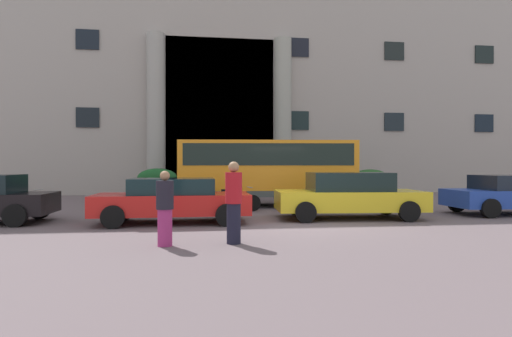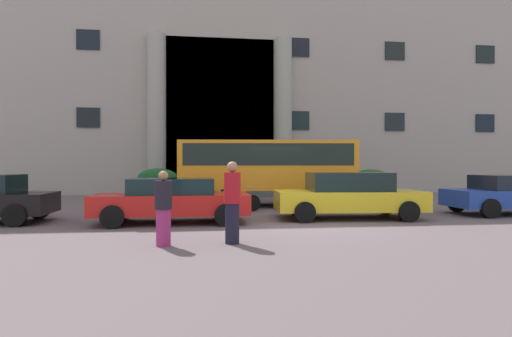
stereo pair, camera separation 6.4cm
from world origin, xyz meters
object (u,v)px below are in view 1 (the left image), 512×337
Objects in this scene: orange_minibus at (267,167)px; parked_coupe_end at (349,195)px; pedestrian_man_red_shirt at (165,209)px; bus_stop_sign at (353,164)px; hedge_planter_far_west at (370,183)px; parked_estate_mid at (173,200)px; motorcycle_far_end at (314,199)px; hedge_planter_west at (157,183)px; hedge_planter_entrance_right at (216,181)px; motorcycle_near_kerb at (20,203)px; scooter_by_planter at (233,199)px; pedestrian_woman_with_bag at (234,202)px.

parked_coupe_end is (1.88, -4.45, -0.86)m from orange_minibus.
orange_minibus is 9.10m from pedestrian_man_red_shirt.
bus_stop_sign reaches higher than hedge_planter_far_west.
motorcycle_far_end is (4.89, 2.40, -0.22)m from parked_estate_mid.
bus_stop_sign is 1.34× the size of hedge_planter_west.
hedge_planter_entrance_right reaches higher than motorcycle_near_kerb.
scooter_by_planter is (1.96, 2.63, -0.22)m from parked_estate_mid.
pedestrian_woman_with_bag is at bearing -32.94° from motorcycle_near_kerb.
parked_estate_mid is (-1.66, -10.17, -0.14)m from hedge_planter_entrance_right.
bus_stop_sign is 3.59m from hedge_planter_far_west.
bus_stop_sign is 7.47m from scooter_by_planter.
hedge_planter_west is 0.99× the size of hedge_planter_far_west.
hedge_planter_west is 1.25× the size of hedge_planter_entrance_right.
bus_stop_sign reaches higher than scooter_by_planter.
bus_stop_sign is 7.06m from parked_coupe_end.
motorcycle_far_end is (-0.55, 2.06, -0.28)m from parked_coupe_end.
hedge_planter_far_west is at bearing -2.17° from hedge_planter_west.
pedestrian_man_red_shirt is at bearing -127.30° from bus_stop_sign.
pedestrian_woman_with_bag reaches higher than hedge_planter_far_west.
motorcycle_far_end is at bearing -131.45° from pedestrian_man_red_shirt.
motorcycle_near_kerb is (-3.65, -7.80, -0.28)m from hedge_planter_west.
pedestrian_woman_with_bag is (-8.53, -13.11, 0.18)m from hedge_planter_far_west.
hedge_planter_west is at bearing 97.37° from parked_estate_mid.
hedge_planter_entrance_right is at bearing 152.25° from bus_stop_sign.
hedge_planter_entrance_right reaches higher than parked_coupe_end.
parked_estate_mid is at bearing -139.13° from scooter_by_planter.
parked_coupe_end is 4.18m from scooter_by_planter.
hedge_planter_far_west reaches higher than motorcycle_near_kerb.
scooter_by_planter is at bearing -65.78° from hedge_planter_west.
hedge_planter_west is at bearing 161.12° from bus_stop_sign.
scooter_by_planter is at bearing -139.11° from hedge_planter_far_west.
parked_estate_mid is 5.51m from motorcycle_near_kerb.
parked_coupe_end is (5.44, 0.34, 0.06)m from parked_estate_mid.
pedestrian_man_red_shirt is (5.09, -5.82, 0.32)m from motorcycle_near_kerb.
parked_coupe_end is (-4.58, -9.27, 0.03)m from hedge_planter_far_west.
bus_stop_sign is at bearing 22.47° from scooter_by_planter.
pedestrian_man_red_shirt is at bearing -106.83° from orange_minibus.
orange_minibus is at bearing 161.57° from pedestrian_woman_with_bag.
motorcycle_near_kerb is at bearing -130.17° from hedge_planter_entrance_right.
motorcycle_near_kerb is 1.11× the size of pedestrian_woman_with_bag.
hedge_planter_far_west is (2.03, 2.77, -1.04)m from bus_stop_sign.
bus_stop_sign is 1.32× the size of hedge_planter_far_west.
hedge_planter_west reaches higher than motorcycle_far_end.
pedestrian_woman_with_bag is (-2.06, -8.28, -0.71)m from orange_minibus.
hedge_planter_entrance_right is at bearing 115.27° from orange_minibus.
bus_stop_sign reaches higher than orange_minibus.
pedestrian_woman_with_bag is (1.43, 0.08, 0.11)m from pedestrian_man_red_shirt.
hedge_planter_west is 1.07× the size of scooter_by_planter.
pedestrian_man_red_shirt is 1.44m from pedestrian_woman_with_bag.
parked_coupe_end reaches higher than parked_estate_mid.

